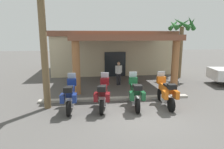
{
  "coord_description": "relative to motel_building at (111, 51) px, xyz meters",
  "views": [
    {
      "loc": [
        -2.23,
        -7.75,
        3.4
      ],
      "look_at": [
        -0.89,
        3.32,
        1.2
      ],
      "focal_mm": 31.06,
      "sensor_mm": 36.0,
      "label": 1
    }
  ],
  "objects": [
    {
      "name": "curb_strip",
      "position": [
        -0.76,
        -9.23,
        -1.94
      ],
      "size": [
        8.17,
        0.36,
        0.12
      ],
      "primitive_type": "cube",
      "color": "#ADA89E",
      "rests_on": "ground_plane"
    },
    {
      "name": "palm_tree_near_portico",
      "position": [
        5.31,
        -4.12,
        1.74
      ],
      "size": [
        2.13,
        2.24,
        5.0
      ],
      "color": "brown",
      "rests_on": "ground_plane"
    },
    {
      "name": "motorcycle_green",
      "position": [
        0.01,
        -10.45,
        -1.3
      ],
      "size": [
        0.73,
        2.21,
        1.61
      ],
      "rotation": [
        0.0,
        0.0,
        1.49
      ],
      "color": "black",
      "rests_on": "ground_plane"
    },
    {
      "name": "motorcycle_orange",
      "position": [
        1.56,
        -10.47,
        -1.3
      ],
      "size": [
        0.72,
        2.21,
        1.61
      ],
      "rotation": [
        0.0,
        0.0,
        1.53
      ],
      "color": "black",
      "rests_on": "ground_plane"
    },
    {
      "name": "motorcycle_blue",
      "position": [
        -3.07,
        -10.42,
        -1.3
      ],
      "size": [
        0.71,
        2.21,
        1.61
      ],
      "rotation": [
        0.0,
        0.0,
        1.54
      ],
      "color": "black",
      "rests_on": "ground_plane"
    },
    {
      "name": "motel_building",
      "position": [
        0.0,
        0.0,
        0.0
      ],
      "size": [
        11.29,
        12.13,
        3.84
      ],
      "rotation": [
        0.0,
        0.0,
        0.02
      ],
      "color": "beige",
      "rests_on": "ground_plane"
    },
    {
      "name": "ground_plane",
      "position": [
        0.05,
        -11.51,
        -2.0
      ],
      "size": [
        80.0,
        80.0,
        0.0
      ],
      "primitive_type": "plane",
      "color": "#514F4C"
    },
    {
      "name": "palm_tree_roadside",
      "position": [
        -4.18,
        -10.04,
        2.69
      ],
      "size": [
        2.47,
        2.59,
        6.35
      ],
      "color": "brown",
      "rests_on": "ground_plane"
    },
    {
      "name": "pedestrian",
      "position": [
        -0.11,
        -6.0,
        -1.06
      ],
      "size": [
        0.5,
        0.32,
        1.63
      ],
      "rotation": [
        0.0,
        0.0,
        5.06
      ],
      "color": "black",
      "rests_on": "ground_plane"
    },
    {
      "name": "motorcycle_maroon",
      "position": [
        -1.53,
        -10.44,
        -1.3
      ],
      "size": [
        0.86,
        2.2,
        1.61
      ],
      "rotation": [
        0.0,
        0.0,
        1.4
      ],
      "color": "black",
      "rests_on": "ground_plane"
    }
  ]
}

